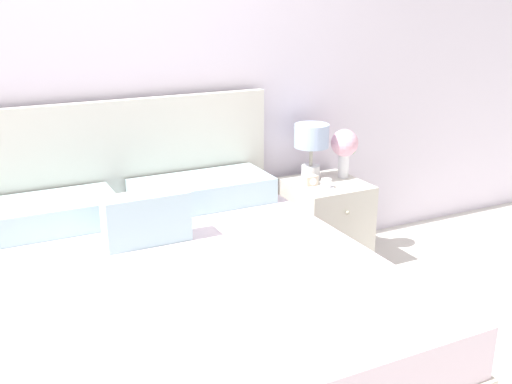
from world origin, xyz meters
The scene contains 8 objects.
ground_plane centered at (0.00, 0.00, 0.00)m, with size 12.00×12.00×0.00m, color silver.
wall_back centered at (0.00, 0.07, 1.30)m, with size 8.00×0.06×2.60m.
bed centered at (0.00, -0.89, 0.29)m, with size 1.82×1.93×1.09m.
nightstand centered at (1.24, -0.25, 0.27)m, with size 0.45×0.48×0.53m.
table_lamp centered at (1.18, -0.15, 0.77)m, with size 0.21×0.21×0.35m.
flower_vase centered at (1.39, -0.20, 0.73)m, with size 0.17×0.17×0.30m.
teacup centered at (1.18, -0.34, 0.56)m, with size 0.10×0.10×0.05m.
alarm_clock centered at (1.13, -0.25, 0.56)m, with size 0.08×0.06×0.06m.
Camera 1 is at (-0.69, -3.17, 1.63)m, focal length 42.00 mm.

